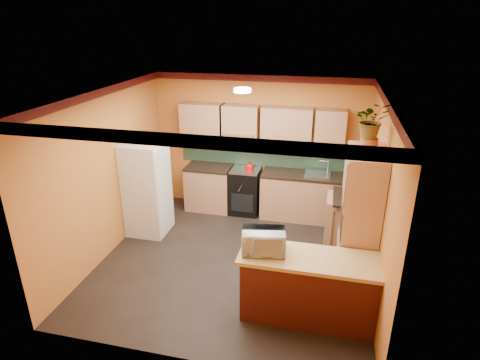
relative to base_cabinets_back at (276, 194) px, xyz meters
name	(u,v)px	position (x,y,z in m)	size (l,w,h in m)	color
room_shell	(239,132)	(-0.39, -1.52, 1.65)	(4.24, 4.24, 2.72)	black
base_cabinets_back	(276,194)	(0.00, 0.00, 0.00)	(3.65, 0.60, 0.88)	tan
countertop_back	(277,173)	(0.00, 0.00, 0.46)	(3.65, 0.62, 0.04)	black
stove	(245,191)	(-0.62, 0.00, 0.02)	(0.58, 0.58, 0.91)	black
kettle	(250,167)	(-0.52, -0.05, 0.56)	(0.17, 0.17, 0.18)	#AF0B0B
sink	(318,174)	(0.78, 0.00, 0.50)	(0.48, 0.40, 0.03)	silver
base_cabinets_right	(349,222)	(1.39, -0.87, 0.00)	(0.60, 0.80, 0.88)	tan
countertop_right	(352,198)	(1.39, -0.87, 0.46)	(0.62, 0.80, 0.04)	black
fridge	(147,189)	(-2.16, -1.19, 0.41)	(0.68, 0.66, 1.70)	white
pantry	(359,224)	(1.44, -2.06, 0.61)	(0.48, 0.90, 2.10)	tan
fern_pot	(369,144)	(1.44, -2.01, 1.74)	(0.22, 0.22, 0.16)	#A04A26
fern	(372,120)	(1.44, -2.01, 2.05)	(0.42, 0.36, 0.47)	tan
breakfast_bar	(313,290)	(0.90, -2.87, 0.00)	(1.80, 0.55, 0.88)	#4E1D12
bar_top	(315,259)	(0.90, -2.87, 0.47)	(1.90, 0.65, 0.05)	tan
microwave	(263,241)	(0.24, -2.87, 0.64)	(0.54, 0.37, 0.30)	white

